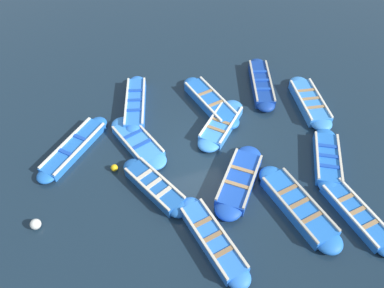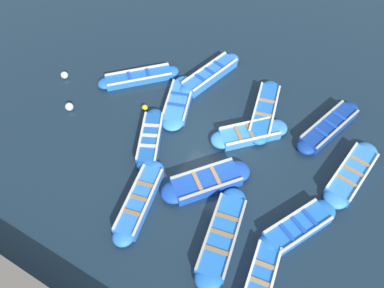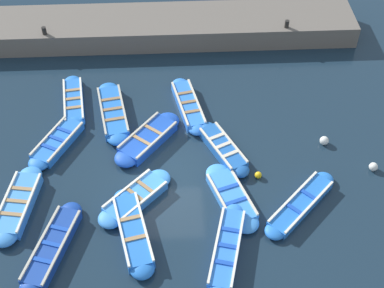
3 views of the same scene
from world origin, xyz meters
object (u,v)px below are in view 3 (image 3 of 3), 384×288
object	(u,v)px
boat_bow_out	(135,198)
boat_end_of_row	(223,149)
boat_alongside	(300,204)
boat_mid_row	(227,249)
boat_outer_left	(231,197)
boat_outer_right	(52,247)
buoy_orange_near	(373,167)
bollard_north	(287,24)
bollard_mid_north	(44,31)
boat_far_corner	(58,142)
boat_tucked	(18,205)
boat_broadside	(113,112)
boat_near_quay	(133,231)
boat_inner_gap	(74,101)
buoy_yellow_far	(258,175)
boat_centre	(148,139)
buoy_white_drifting	(324,141)
boat_drifting	(188,106)

from	to	relation	value
boat_bow_out	boat_end_of_row	size ratio (longest dim) A/B	0.92
boat_alongside	boat_mid_row	bearing A→B (deg)	122.11
boat_alongside	boat_outer_left	size ratio (longest dim) A/B	0.93
boat_outer_right	buoy_orange_near	world-z (taller)	boat_outer_right
boat_outer_right	buoy_orange_near	bearing A→B (deg)	-75.52
bollard_north	bollard_mid_north	distance (m)	11.01
boat_outer_right	boat_bow_out	size ratio (longest dim) A/B	1.31
boat_alongside	boat_far_corner	size ratio (longest dim) A/B	0.98
boat_tucked	bollard_north	size ratio (longest dim) A/B	10.25
boat_broadside	boat_end_of_row	xyz separation A→B (m)	(-2.24, -4.31, 0.01)
boat_tucked	bollard_mid_north	size ratio (longest dim) A/B	10.25
boat_near_quay	boat_bow_out	world-z (taller)	boat_near_quay
boat_outer_left	boat_mid_row	xyz separation A→B (m)	(-2.16, 0.37, 0.05)
boat_broadside	boat_outer_right	xyz separation A→B (m)	(-6.34, 1.63, -0.00)
boat_tucked	boat_inner_gap	bearing A→B (deg)	-14.22
buoy_yellow_far	boat_broadside	bearing A→B (deg)	57.07
buoy_yellow_far	boat_centre	bearing A→B (deg)	63.98
buoy_orange_near	boat_inner_gap	bearing A→B (deg)	69.98
boat_far_corner	boat_tucked	world-z (taller)	boat_tucked
boat_outer_left	buoy_yellow_far	bearing A→B (deg)	-47.81
boat_broadside	boat_mid_row	world-z (taller)	boat_mid_row
boat_broadside	buoy_white_drifting	xyz separation A→B (m)	(-1.98, -8.27, -0.02)
boat_outer_left	boat_centre	distance (m)	4.19
boat_mid_row	boat_tucked	size ratio (longest dim) A/B	1.05
boat_outer_left	boat_far_corner	xyz separation A→B (m)	(3.00, 6.46, 0.02)
buoy_white_drifting	boat_end_of_row	bearing A→B (deg)	93.77
boat_drifting	boat_end_of_row	bearing A→B (deg)	-154.14
boat_broadside	boat_centre	bearing A→B (deg)	-137.69
boat_near_quay	boat_end_of_row	distance (m)	4.92
boat_broadside	boat_outer_right	distance (m)	6.54
boat_end_of_row	boat_mid_row	bearing A→B (deg)	176.51
boat_mid_row	boat_outer_left	bearing A→B (deg)	-9.73
boat_broadside	buoy_white_drifting	size ratio (longest dim) A/B	11.09
boat_outer_right	boat_end_of_row	distance (m)	7.21
boat_drifting	buoy_yellow_far	distance (m)	4.52
boat_tucked	buoy_white_drifting	world-z (taller)	boat_tucked
boat_outer_right	boat_centre	world-z (taller)	boat_centre
boat_centre	boat_far_corner	bearing A→B (deg)	89.34
boat_inner_gap	boat_end_of_row	world-z (taller)	boat_end_of_row
buoy_yellow_far	boat_outer_right	bearing A→B (deg)	111.38
boat_end_of_row	bollard_north	distance (m)	7.63
boat_far_corner	bollard_mid_north	size ratio (longest dim) A/B	9.16
boat_alongside	boat_near_quay	size ratio (longest dim) A/B	0.83
buoy_orange_near	boat_outer_left	bearing A→B (deg)	102.01
buoy_yellow_far	bollard_mid_north	bearing A→B (deg)	47.31
buoy_orange_near	buoy_white_drifting	bearing A→B (deg)	47.25
boat_drifting	boat_near_quay	bearing A→B (deg)	161.00
boat_centre	boat_end_of_row	world-z (taller)	boat_centre
boat_broadside	bollard_north	world-z (taller)	bollard_north
boat_drifting	buoy_white_drifting	distance (m)	5.65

